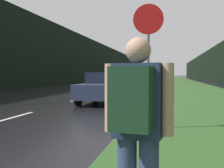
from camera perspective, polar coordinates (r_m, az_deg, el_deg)
grass_verge at (r=39.42m, az=14.30°, el=0.02°), size 6.00×240.00×0.02m
lane_stripe_b at (r=9.08m, az=-20.40°, el=-6.65°), size 0.12×3.00×0.01m
lane_stripe_c at (r=15.42m, az=-6.48°, el=-3.00°), size 0.12×3.00×0.01m
lane_stripe_d at (r=22.17m, az=-0.86°, el=-1.46°), size 0.12×3.00×0.01m
lane_stripe_e at (r=29.03m, az=2.12°, el=-0.64°), size 0.12×3.00×0.01m
lane_stripe_f at (r=35.95m, az=3.95°, el=-0.13°), size 0.12×3.00×0.01m
treeline_far_side at (r=51.46m, az=-4.71°, el=4.68°), size 2.00×140.00×7.48m
treeline_near_side at (r=50.00m, az=20.68°, el=3.65°), size 2.00×140.00×5.76m
stop_sign at (r=6.98m, az=7.35°, el=6.68°), size 0.75×0.07×3.07m
hitchhiker_with_backpack at (r=2.27m, az=5.03°, el=-8.26°), size 0.57×0.45×1.65m
car_passing_near at (r=13.28m, az=-1.24°, el=-0.72°), size 1.99×4.44×1.43m
car_passing_far at (r=34.45m, az=6.68°, el=0.99°), size 1.98×4.73×1.42m
car_oncoming at (r=56.02m, az=4.83°, el=1.43°), size 1.94×4.62×1.51m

